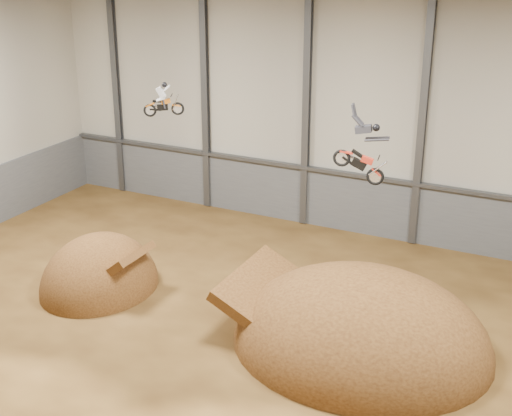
{
  "coord_description": "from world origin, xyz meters",
  "views": [
    {
      "loc": [
        11.83,
        -22.29,
        16.36
      ],
      "look_at": [
        -1.2,
        4.0,
        5.07
      ],
      "focal_mm": 50.0,
      "sensor_mm": 36.0,
      "label": 1
    }
  ],
  "objects": [
    {
      "name": "steel_column_1",
      "position": [
        -10.0,
        14.8,
        7.0
      ],
      "size": [
        0.4,
        0.36,
        13.9
      ],
      "primitive_type": "cube",
      "color": "#47494F",
      "rests_on": "ground"
    },
    {
      "name": "steel_rail",
      "position": [
        0.0,
        14.75,
        3.55
      ],
      "size": [
        39.8,
        0.35,
        0.2
      ],
      "primitive_type": "cube",
      "color": "#47494F",
      "rests_on": "lower_band_back"
    },
    {
      "name": "steel_column_0",
      "position": [
        -16.67,
        14.8,
        7.0
      ],
      "size": [
        0.4,
        0.36,
        13.9
      ],
      "primitive_type": "cube",
      "color": "#47494F",
      "rests_on": "ground"
    },
    {
      "name": "takeoff_ramp",
      "position": [
        -9.08,
        2.51,
        0.0
      ],
      "size": [
        5.46,
        6.3,
        5.46
      ],
      "primitive_type": "ellipsoid",
      "color": "#402510",
      "rests_on": "ground"
    },
    {
      "name": "ceiling",
      "position": [
        0.0,
        0.0,
        14.0
      ],
      "size": [
        40.0,
        40.0,
        0.0
      ],
      "primitive_type": "plane",
      "color": "black",
      "rests_on": "back_wall"
    },
    {
      "name": "landing_ramp",
      "position": [
        4.17,
        3.15,
        0.0
      ],
      "size": [
        11.08,
        9.8,
        6.39
      ],
      "primitive_type": "ellipsoid",
      "color": "#402510",
      "rests_on": "ground"
    },
    {
      "name": "lower_band_back",
      "position": [
        0.0,
        14.9,
        1.75
      ],
      "size": [
        39.8,
        0.18,
        3.5
      ],
      "primitive_type": "cube",
      "color": "#595C61",
      "rests_on": "ground"
    },
    {
      "name": "fmx_rider_a",
      "position": [
        -6.03,
        4.36,
        9.46
      ],
      "size": [
        2.06,
        1.5,
        1.79
      ],
      "primitive_type": null,
      "rotation": [
        0.0,
        -0.06,
        0.46
      ],
      "color": "#C16213"
    },
    {
      "name": "steel_column_3",
      "position": [
        3.33,
        14.8,
        7.0
      ],
      "size": [
        0.4,
        0.36,
        13.9
      ],
      "primitive_type": "cube",
      "color": "#47494F",
      "rests_on": "ground"
    },
    {
      "name": "steel_column_2",
      "position": [
        -3.33,
        14.8,
        7.0
      ],
      "size": [
        0.4,
        0.36,
        13.9
      ],
      "primitive_type": "cube",
      "color": "#47494F",
      "rests_on": "ground"
    },
    {
      "name": "floor",
      "position": [
        0.0,
        0.0,
        0.0
      ],
      "size": [
        40.0,
        40.0,
        0.0
      ],
      "primitive_type": "plane",
      "color": "#432B11",
      "rests_on": "ground"
    },
    {
      "name": "fmx_rider_b",
      "position": [
        2.81,
        5.31,
        8.17
      ],
      "size": [
        4.07,
        1.64,
        3.77
      ],
      "primitive_type": null,
      "rotation": [
        0.0,
        0.45,
        0.19
      ],
      "color": "red"
    },
    {
      "name": "back_wall",
      "position": [
        0.0,
        15.0,
        7.0
      ],
      "size": [
        40.0,
        0.1,
        14.0
      ],
      "primitive_type": "cube",
      "color": "#B6B1A1",
      "rests_on": "ground"
    }
  ]
}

